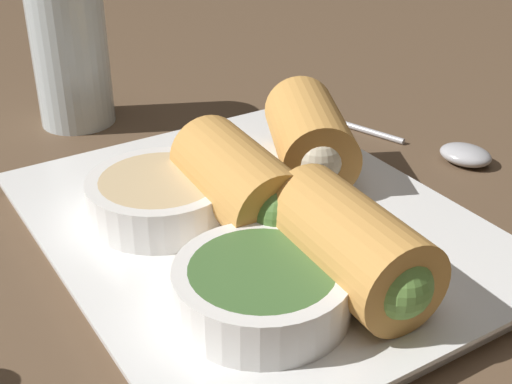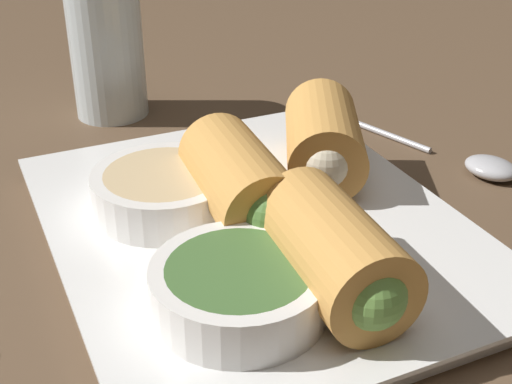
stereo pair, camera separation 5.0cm
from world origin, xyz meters
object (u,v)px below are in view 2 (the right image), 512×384
spoon (472,162)px  drinking_glass (107,49)px  serving_plate (256,231)px  dipping_bowl_far (239,287)px  dipping_bowl_near (164,190)px

spoon → drinking_glass: drinking_glass is taller
serving_plate → dipping_bowl_far: 9.10cm
spoon → drinking_glass: 31.48cm
dipping_bowl_far → drinking_glass: size_ratio=0.78×
serving_plate → dipping_bowl_near: 6.37cm
dipping_bowl_near → spoon: (-1.40, -23.65, -2.30)cm
dipping_bowl_far → spoon: size_ratio=0.48×
dipping_bowl_near → dipping_bowl_far: same height
serving_plate → spoon: (2.33, -18.97, -0.13)cm
spoon → drinking_glass: (22.06, 21.83, 5.22)cm
dipping_bowl_far → drinking_glass: (32.04, -1.55, 2.92)cm
dipping_bowl_near → spoon: dipping_bowl_near is taller
serving_plate → drinking_glass: (24.39, 2.87, 5.09)cm
dipping_bowl_far → serving_plate: bearing=-30.0°
spoon → drinking_glass: bearing=44.7°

